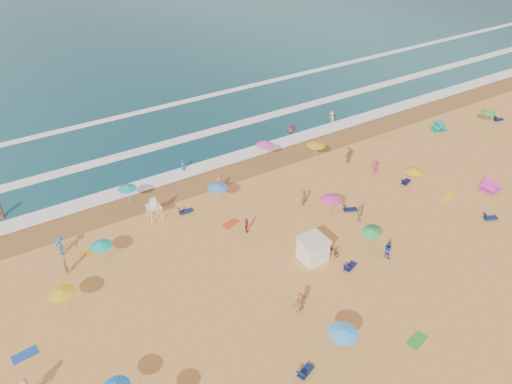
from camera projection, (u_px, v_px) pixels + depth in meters
ground at (286, 240)px, 44.12m from camera, size 220.00×220.00×0.00m
ocean at (54, 21)px, 103.21m from camera, size 220.00×140.00×0.18m
wet_sand at (219, 176)px, 52.91m from camera, size 220.00×220.00×0.00m
surf_foam at (183, 142)px, 59.06m from camera, size 200.00×18.70×0.05m
cabana at (313, 250)px, 41.50m from camera, size 2.00×2.00×2.00m
cabana_roof at (314, 240)px, 40.91m from camera, size 2.20×2.20×0.12m
bicycle at (332, 249)px, 42.44m from camera, size 0.58×1.64×0.86m
lifeguard_stand at (154, 211)px, 46.00m from camera, size 1.20×1.20×2.10m
beach_umbrellas at (270, 219)px, 43.16m from camera, size 56.48×26.30×0.79m
loungers at (355, 230)px, 45.03m from camera, size 58.85×21.14×0.34m
towels at (304, 253)px, 42.67m from camera, size 45.07×25.77×0.03m
popup_tents at (462, 152)px, 56.13m from camera, size 8.53×14.05×1.20m
beachgoers at (253, 202)px, 47.53m from camera, size 41.85×25.25×2.12m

